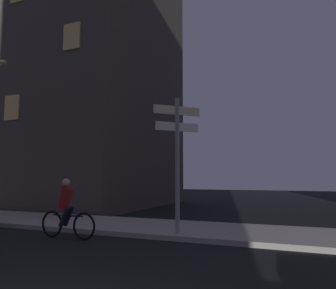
{
  "coord_description": "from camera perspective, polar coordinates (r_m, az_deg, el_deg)",
  "views": [
    {
      "loc": [
        2.83,
        -2.33,
        1.65
      ],
      "look_at": [
        -0.74,
        6.33,
        2.61
      ],
      "focal_mm": 34.29,
      "sensor_mm": 36.0,
      "label": 1
    }
  ],
  "objects": [
    {
      "name": "building_left_block",
      "position": [
        22.1,
        -15.27,
        17.53
      ],
      "size": [
        10.22,
        9.88,
        20.66
      ],
      "color": "#4C443D",
      "rests_on": "ground_plane"
    },
    {
      "name": "signpost",
      "position": [
        8.83,
        1.66,
        -1.36
      ],
      "size": [
        1.01,
        1.01,
        3.71
      ],
      "color": "gray",
      "rests_on": "sidewalk_kerb"
    },
    {
      "name": "sidewalk_kerb",
      "position": [
        9.9,
        5.71,
        -14.97
      ],
      "size": [
        40.0,
        2.96,
        0.14
      ],
      "primitive_type": "cube",
      "color": "#9E9991",
      "rests_on": "ground_plane"
    },
    {
      "name": "cyclist",
      "position": [
        9.33,
        -17.59,
        -11.1
      ],
      "size": [
        1.82,
        0.33,
        1.61
      ],
      "color": "black",
      "rests_on": "ground_plane"
    }
  ]
}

